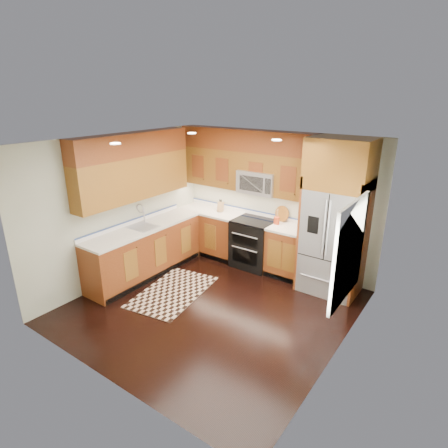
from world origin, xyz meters
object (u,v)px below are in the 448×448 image
Objects in this scene: knife_block at (221,206)px; rug at (173,292)px; refrigerator at (335,218)px; utensil_crock at (277,219)px; range at (253,243)px.

rug is at bearing -81.16° from knife_block.
refrigerator reaches higher than knife_block.
utensil_crock is (1.02, 1.75, 1.03)m from rug.
refrigerator reaches higher than rug.
utensil_crock is (-1.11, 0.10, -0.26)m from refrigerator.
rug is 2.08m from knife_block.
utensil_crock is at bearing 8.54° from range.
range is at bearing 61.81° from rug.
range is 3.22× the size of utensil_crock.
range is 1.84m from rug.
refrigerator is 1.15m from utensil_crock.
utensil_crock reaches higher than rug.
knife_block is at bearing 173.69° from range.
refrigerator is 2.99m from rug.
refrigerator is at bearing -5.35° from utensil_crock.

